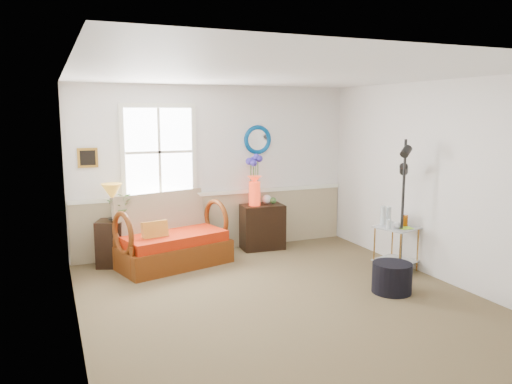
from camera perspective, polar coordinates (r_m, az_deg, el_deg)
name	(u,v)px	position (r m, az deg, el deg)	size (l,w,h in m)	color
floor	(285,303)	(5.95, 3.34, -12.51)	(4.50, 5.00, 0.01)	brown
ceiling	(287,74)	(5.54, 3.59, 13.34)	(4.50, 5.00, 0.01)	white
walls	(286,192)	(5.60, 3.46, -0.05)	(4.51, 5.01, 2.60)	white
wainscot	(217,222)	(8.02, -4.46, -3.44)	(4.46, 0.02, 0.90)	tan
chair_rail	(217,193)	(7.92, -4.48, -0.14)	(4.46, 0.04, 0.06)	white
window	(159,152)	(7.61, -11.01, 4.50)	(1.14, 0.06, 1.44)	white
picture	(88,158)	(7.48, -18.69, 3.73)	(0.28, 0.03, 0.28)	#B7822C
mirror	(257,140)	(8.09, 0.16, 5.99)	(0.47, 0.47, 0.07)	#0059A2
loveseat	(172,230)	(7.29, -9.59, -4.35)	(1.56, 0.88, 1.02)	#6D2907
throw_pillow	(155,234)	(7.08, -11.45, -4.75)	(0.36, 0.09, 0.36)	#C26603
lamp_stand	(112,243)	(7.47, -16.17, -5.65)	(0.38, 0.38, 0.67)	black
table_lamp	(112,202)	(7.32, -16.10, -1.14)	(0.29, 0.29, 0.53)	#C08725
potted_plant	(121,209)	(7.34, -15.17, -1.93)	(0.36, 0.40, 0.31)	#3F662E
cabinet	(262,227)	(8.08, 0.70, -3.98)	(0.67, 0.43, 0.72)	black
flower_vase	(255,181)	(7.89, -0.16, 1.29)	(0.23, 0.23, 0.79)	red
side_table	(396,249)	(7.24, 15.69, -6.25)	(0.49, 0.49, 0.63)	#C58E3E
tabletop_items	(396,216)	(7.19, 15.67, -2.70)	(0.45, 0.45, 0.27)	silver
floor_lamp	(403,208)	(6.99, 16.41, -1.73)	(0.27, 0.27, 1.84)	black
ottoman	(392,278)	(6.42, 15.26, -9.42)	(0.48, 0.48, 0.37)	black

